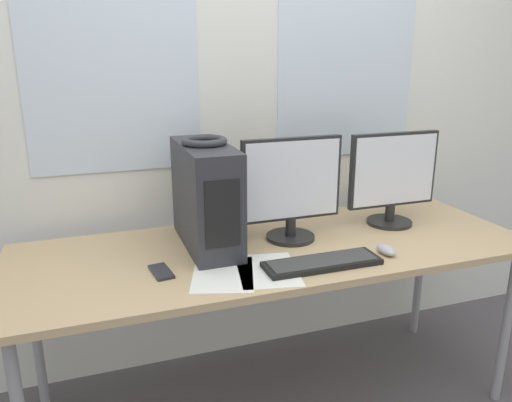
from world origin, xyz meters
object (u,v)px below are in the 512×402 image
object	(u,v)px
monitor_main	(292,188)
keyboard	(322,263)
monitor_right_near	(393,178)
mouse	(386,250)
headphones	(204,141)
pc_tower	(206,196)
cell_phone	(161,272)

from	to	relation	value
monitor_main	keyboard	distance (m)	0.36
keyboard	monitor_right_near	bearing A→B (deg)	32.53
monitor_main	mouse	distance (m)	0.44
headphones	mouse	xyz separation A→B (m)	(0.63, -0.32, -0.41)
mouse	monitor_right_near	bearing A→B (deg)	54.37
pc_tower	monitor_main	world-z (taller)	monitor_main
monitor_right_near	cell_phone	bearing A→B (deg)	-170.08
keyboard	cell_phone	world-z (taller)	keyboard
mouse	pc_tower	bearing A→B (deg)	152.71
keyboard	cell_phone	distance (m)	0.58
headphones	cell_phone	bearing A→B (deg)	-136.21
monitor_main	keyboard	bearing A→B (deg)	-89.79
monitor_right_near	mouse	distance (m)	0.42
monitor_right_near	headphones	bearing A→B (deg)	178.30
pc_tower	cell_phone	world-z (taller)	pc_tower
headphones	monitor_main	distance (m)	0.40
pc_tower	monitor_right_near	xyz separation A→B (m)	(0.84, -0.02, 0.01)
monitor_right_near	cell_phone	world-z (taller)	monitor_right_near
headphones	keyboard	xyz separation A→B (m)	(0.34, -0.34, -0.41)
headphones	monitor_main	bearing A→B (deg)	-8.62
keyboard	monitor_main	bearing A→B (deg)	90.21
cell_phone	keyboard	bearing A→B (deg)	-20.88
monitor_main	pc_tower	bearing A→B (deg)	171.51
monitor_right_near	mouse	bearing A→B (deg)	-125.63
monitor_right_near	mouse	world-z (taller)	monitor_right_near
monitor_main	mouse	world-z (taller)	monitor_main
pc_tower	headphones	size ratio (longest dim) A/B	2.78
monitor_main	mouse	xyz separation A→B (m)	(0.28, -0.27, -0.20)
monitor_right_near	cell_phone	xyz separation A→B (m)	(-1.06, -0.19, -0.21)
pc_tower	monitor_right_near	bearing A→B (deg)	-1.64
monitor_main	keyboard	xyz separation A→B (m)	(0.00, -0.29, -0.21)
headphones	pc_tower	bearing A→B (deg)	-90.00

